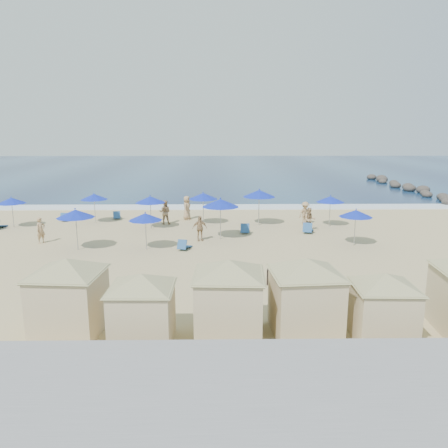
{
  "coord_description": "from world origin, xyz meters",
  "views": [
    {
      "loc": [
        2.13,
        -23.04,
        6.77
      ],
      "look_at": [
        2.51,
        3.0,
        1.17
      ],
      "focal_mm": 35.0,
      "sensor_mm": 36.0,
      "label": 1
    }
  ],
  "objects_px": {
    "cabana_2": "(229,288)",
    "beachgoer_4": "(187,208)",
    "trash_bin": "(275,276)",
    "umbrella_1": "(11,201)",
    "umbrella_6": "(203,196)",
    "rock_jetty": "(414,189)",
    "umbrella_3": "(94,197)",
    "cabana_1": "(142,300)",
    "umbrella_10": "(356,213)",
    "cabana_0": "(68,286)",
    "umbrella_7": "(221,203)",
    "beachgoer_0": "(41,230)",
    "cabana_3": "(306,287)",
    "cabana_4": "(384,298)",
    "umbrella_4": "(150,200)",
    "beachgoer_3": "(305,213)",
    "beachgoer_5": "(310,220)",
    "beachgoer_1": "(165,212)",
    "beachgoer_2": "(200,228)",
    "umbrella_9": "(330,199)",
    "umbrella_5": "(145,217)",
    "umbrella_8": "(259,193)",
    "umbrella_2": "(75,214)"
  },
  "relations": [
    {
      "from": "cabana_2",
      "to": "beachgoer_4",
      "type": "relative_size",
      "value": 2.55
    },
    {
      "from": "beachgoer_4",
      "to": "trash_bin",
      "type": "bearing_deg",
      "value": -149.69
    },
    {
      "from": "umbrella_1",
      "to": "umbrella_6",
      "type": "height_order",
      "value": "umbrella_6"
    },
    {
      "from": "rock_jetty",
      "to": "umbrella_3",
      "type": "distance_m",
      "value": 34.88
    },
    {
      "from": "cabana_1",
      "to": "umbrella_10",
      "type": "height_order",
      "value": "cabana_1"
    },
    {
      "from": "cabana_0",
      "to": "umbrella_7",
      "type": "relative_size",
      "value": 1.73
    },
    {
      "from": "umbrella_10",
      "to": "beachgoer_0",
      "type": "relative_size",
      "value": 1.39
    },
    {
      "from": "cabana_3",
      "to": "cabana_4",
      "type": "height_order",
      "value": "cabana_3"
    },
    {
      "from": "umbrella_4",
      "to": "beachgoer_3",
      "type": "bearing_deg",
      "value": 6.35
    },
    {
      "from": "cabana_0",
      "to": "beachgoer_5",
      "type": "relative_size",
      "value": 2.83
    },
    {
      "from": "umbrella_1",
      "to": "beachgoer_1",
      "type": "relative_size",
      "value": 1.26
    },
    {
      "from": "cabana_3",
      "to": "beachgoer_4",
      "type": "relative_size",
      "value": 2.53
    },
    {
      "from": "beachgoer_1",
      "to": "beachgoer_2",
      "type": "relative_size",
      "value": 1.11
    },
    {
      "from": "cabana_1",
      "to": "beachgoer_3",
      "type": "height_order",
      "value": "cabana_1"
    },
    {
      "from": "umbrella_9",
      "to": "beachgoer_1",
      "type": "distance_m",
      "value": 12.0
    },
    {
      "from": "cabana_2",
      "to": "beachgoer_1",
      "type": "xyz_separation_m",
      "value": [
        -4.24,
        18.0,
        -0.8
      ]
    },
    {
      "from": "umbrella_5",
      "to": "umbrella_6",
      "type": "xyz_separation_m",
      "value": [
        3.1,
        6.85,
        0.17
      ]
    },
    {
      "from": "beachgoer_0",
      "to": "beachgoer_5",
      "type": "relative_size",
      "value": 0.99
    },
    {
      "from": "umbrella_4",
      "to": "beachgoer_0",
      "type": "height_order",
      "value": "umbrella_4"
    },
    {
      "from": "beachgoer_2",
      "to": "beachgoer_3",
      "type": "bearing_deg",
      "value": 18.67
    },
    {
      "from": "rock_jetty",
      "to": "umbrella_4",
      "type": "relative_size",
      "value": 11.19
    },
    {
      "from": "cabana_0",
      "to": "umbrella_1",
      "type": "bearing_deg",
      "value": 119.7
    },
    {
      "from": "rock_jetty",
      "to": "beachgoer_0",
      "type": "relative_size",
      "value": 16.52
    },
    {
      "from": "umbrella_9",
      "to": "cabana_3",
      "type": "bearing_deg",
      "value": -106.83
    },
    {
      "from": "beachgoer_1",
      "to": "beachgoer_5",
      "type": "height_order",
      "value": "beachgoer_1"
    },
    {
      "from": "umbrella_8",
      "to": "beachgoer_0",
      "type": "xyz_separation_m",
      "value": [
        -13.78,
        -5.01,
        -1.52
      ]
    },
    {
      "from": "cabana_4",
      "to": "cabana_1",
      "type": "bearing_deg",
      "value": -179.09
    },
    {
      "from": "umbrella_7",
      "to": "umbrella_8",
      "type": "distance_m",
      "value": 4.96
    },
    {
      "from": "cabana_2",
      "to": "umbrella_4",
      "type": "xyz_separation_m",
      "value": [
        -5.04,
        16.45,
        0.38
      ]
    },
    {
      "from": "cabana_0",
      "to": "umbrella_7",
      "type": "distance_m",
      "value": 14.1
    },
    {
      "from": "umbrella_7",
      "to": "beachgoer_2",
      "type": "bearing_deg",
      "value": -161.56
    },
    {
      "from": "umbrella_5",
      "to": "beachgoer_3",
      "type": "bearing_deg",
      "value": 32.41
    },
    {
      "from": "umbrella_8",
      "to": "umbrella_2",
      "type": "bearing_deg",
      "value": -149.39
    },
    {
      "from": "rock_jetty",
      "to": "umbrella_10",
      "type": "height_order",
      "value": "umbrella_10"
    },
    {
      "from": "umbrella_7",
      "to": "beachgoer_1",
      "type": "xyz_separation_m",
      "value": [
        -4.06,
        4.59,
        -1.44
      ]
    },
    {
      "from": "umbrella_10",
      "to": "beachgoer_1",
      "type": "xyz_separation_m",
      "value": [
        -12.08,
        6.31,
        -1.07
      ]
    },
    {
      "from": "umbrella_3",
      "to": "umbrella_7",
      "type": "bearing_deg",
      "value": -28.65
    },
    {
      "from": "rock_jetty",
      "to": "beachgoer_3",
      "type": "xyz_separation_m",
      "value": [
        -15.48,
        -16.68,
        0.48
      ]
    },
    {
      "from": "trash_bin",
      "to": "umbrella_5",
      "type": "bearing_deg",
      "value": 152.22
    },
    {
      "from": "rock_jetty",
      "to": "umbrella_7",
      "type": "bearing_deg",
      "value": -135.99
    },
    {
      "from": "cabana_2",
      "to": "umbrella_3",
      "type": "distance_m",
      "value": 20.8
    },
    {
      "from": "cabana_3",
      "to": "beachgoer_1",
      "type": "xyz_separation_m",
      "value": [
        -6.81,
        17.85,
        -0.79
      ]
    },
    {
      "from": "beachgoer_2",
      "to": "beachgoer_3",
      "type": "distance_m",
      "value": 8.88
    },
    {
      "from": "cabana_1",
      "to": "beachgoer_2",
      "type": "distance_m",
      "value": 13.55
    },
    {
      "from": "beachgoer_3",
      "to": "beachgoer_4",
      "type": "distance_m",
      "value": 9.0
    },
    {
      "from": "umbrella_7",
      "to": "umbrella_9",
      "type": "xyz_separation_m",
      "value": [
        7.85,
        3.61,
        -0.35
      ]
    },
    {
      "from": "umbrella_1",
      "to": "umbrella_2",
      "type": "relative_size",
      "value": 0.9
    },
    {
      "from": "cabana_0",
      "to": "umbrella_7",
      "type": "xyz_separation_m",
      "value": [
        5.2,
        13.09,
        0.65
      ]
    },
    {
      "from": "cabana_0",
      "to": "umbrella_9",
      "type": "bearing_deg",
      "value": 51.99
    },
    {
      "from": "beachgoer_5",
      "to": "umbrella_2",
      "type": "bearing_deg",
      "value": -160.04
    }
  ]
}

